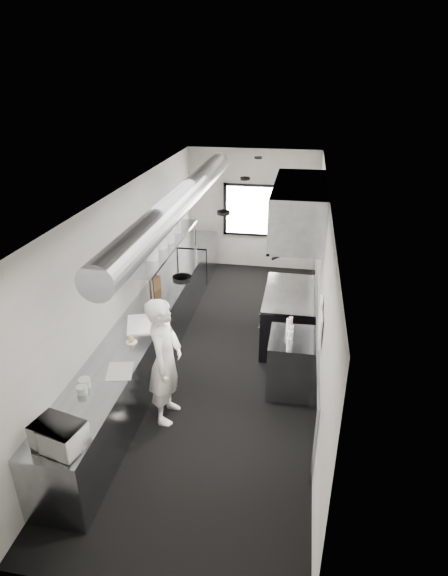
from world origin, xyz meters
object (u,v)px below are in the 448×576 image
at_px(squeeze_bottle_b, 290,337).
at_px(plate_stack_b, 160,239).
at_px(prep_counter, 145,342).
at_px(plate_stack_d, 175,223).
at_px(far_work_table, 198,257).
at_px(squeeze_bottle_a, 289,344).
at_px(small_plate, 132,342).
at_px(range, 288,316).
at_px(deli_tub_b, 84,383).
at_px(pass_shelf, 166,245).
at_px(squeeze_bottle_e, 291,322).
at_px(plate_stack_c, 168,233).
at_px(bottle_station, 291,364).
at_px(deli_tub_a, 82,390).
at_px(knife_block, 155,284).
at_px(exhaust_hood, 299,209).
at_px(plate_stack_a, 152,252).
at_px(squeeze_bottle_c, 292,331).
at_px(microwave, 59,436).
at_px(cutting_board, 142,324).
at_px(line_cook, 165,361).
at_px(squeeze_bottle_d, 288,325).

bearing_deg(squeeze_bottle_b, plate_stack_b, 144.94).
bearing_deg(prep_counter, plate_stack_d, 91.31).
xyz_separation_m(far_work_table, squeeze_bottle_a, (2.25, -4.22, 0.54)).
xyz_separation_m(prep_counter, plate_stack_d, (-0.05, 2.14, 1.30)).
bearing_deg(small_plate, squeeze_bottle_b, 9.46).
height_order(prep_counter, range, range).
height_order(deli_tub_b, plate_stack_d, plate_stack_d).
relative_size(pass_shelf, far_work_table, 2.50).
bearing_deg(far_work_table, squeeze_bottle_e, -57.91).
bearing_deg(plate_stack_c, squeeze_bottle_a, -42.70).
xyz_separation_m(bottle_station, deli_tub_a, (-2.40, -1.69, 0.50)).
xyz_separation_m(bottle_station, far_work_table, (-2.30, 3.90, 0.00)).
bearing_deg(plate_stack_c, squeeze_bottle_e, -33.03).
xyz_separation_m(deli_tub_b, knife_block, (0.01, 2.75, 0.06)).
height_order(deli_tub_b, squeeze_bottle_e, squeeze_bottle_e).
distance_m(pass_shelf, deli_tub_a, 3.44).
distance_m(exhaust_hood, squeeze_bottle_b, 2.09).
xyz_separation_m(bottle_station, plate_stack_a, (-2.35, 0.94, 1.25)).
distance_m(far_work_table, plate_stack_c, 2.48).
bearing_deg(exhaust_hood, squeeze_bottle_c, -88.67).
distance_m(microwave, plate_stack_b, 4.06).
xyz_separation_m(range, small_plate, (-2.11, -1.93, 0.44)).
relative_size(deli_tub_a, squeeze_bottle_c, 0.73).
bearing_deg(squeeze_bottle_e, plate_stack_b, 153.18).
bearing_deg(deli_tub_b, exhaust_hood, 51.29).
bearing_deg(exhaust_hood, knife_block, -174.75).
height_order(prep_counter, bottle_station, same).
xyz_separation_m(microwave, small_plate, (0.01, 2.00, -0.14)).
relative_size(exhaust_hood, cutting_board, 3.69).
height_order(plate_stack_a, plate_stack_b, plate_stack_b).
relative_size(line_cook, deli_tub_b, 12.34).
xyz_separation_m(prep_counter, range, (2.19, 1.20, 0.02)).
xyz_separation_m(knife_block, plate_stack_b, (0.05, 0.30, 0.71)).
bearing_deg(bottle_station, squeeze_bottle_a, -98.11).
height_order(far_work_table, plate_stack_b, plate_stack_b).
distance_m(far_work_table, cutting_board, 3.95).
bearing_deg(prep_counter, exhaust_hood, 28.11).
height_order(cutting_board, knife_block, knife_block).
height_order(range, deli_tub_a, deli_tub_a).
bearing_deg(squeeze_bottle_a, squeeze_bottle_c, 86.10).
bearing_deg(cutting_board, prep_counter, 105.87).
relative_size(squeeze_bottle_d, squeeze_bottle_e, 1.21).
relative_size(microwave, squeeze_bottle_c, 2.69).
height_order(knife_block, plate_stack_c, plate_stack_c).
bearing_deg(prep_counter, cutting_board, -74.13).
relative_size(plate_stack_d, squeeze_bottle_c, 2.06).
bearing_deg(squeeze_bottle_a, range, 92.22).
bearing_deg(microwave, plate_stack_c, 104.66).
bearing_deg(squeeze_bottle_e, plate_stack_d, 138.55).
height_order(microwave, deli_tub_a, microwave).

